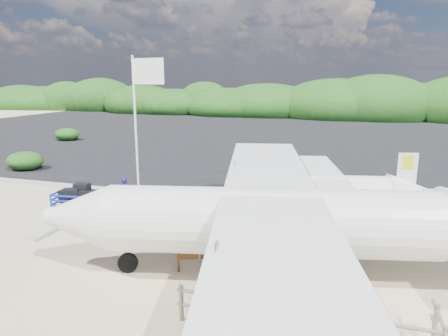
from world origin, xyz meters
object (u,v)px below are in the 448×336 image
Objects in this scene: baggage_cart at (82,214)px; crew_a at (125,194)px; aircraft_small at (166,131)px; crew_b at (176,204)px; flagpole at (141,233)px; signboard at (200,271)px; crew_c at (252,217)px; aircraft_large at (411,158)px.

crew_a is (1.69, 0.94, 0.83)m from baggage_cart.
crew_b is at bearing 103.16° from aircraft_small.
flagpole reaches higher than signboard.
crew_a is at bearing 131.95° from flagpole.
crew_c reaches higher than baggage_cart.
crew_b reaches higher than signboard.
crew_a is at bearing 98.65° from aircraft_small.
signboard is 7.08m from crew_a.
crew_a is 29.12m from aircraft_small.
crew_b reaches higher than aircraft_small.
baggage_cart is 3.88m from flagpole.
crew_c reaches higher than aircraft_small.
flagpole is 4.11m from signboard.
crew_a is at bearing 121.08° from signboard.
aircraft_small is at bearing 113.35° from flagpole.
signboard is (3.39, -2.33, 0.00)m from flagpole.
aircraft_small is at bearing 98.18° from signboard.
crew_a is at bearing 38.00° from aircraft_large.
crew_a is 6.52m from crew_c.
aircraft_large is 26.88m from aircraft_small.
baggage_cart is at bearing 94.92° from aircraft_small.
baggage_cart is 2.11m from crew_a.
flagpole reaches higher than baggage_cart.
baggage_cart is 7.92m from signboard.
baggage_cart is 29.43m from aircraft_small.
crew_c is 21.00m from aircraft_large.
aircraft_large reaches higher than crew_c.
aircraft_large is (16.27, 18.78, 0.00)m from baggage_cart.
aircraft_small is at bearing -91.05° from crew_a.
crew_a is 0.09× the size of aircraft_large.
signboard is 3.36m from crew_c.
baggage_cart is at bearing 18.33° from crew_b.
flagpole is 3.80× the size of crew_c.
aircraft_large is at bearing 147.04° from aircraft_small.
flagpole is at bearing 100.51° from aircraft_small.
signboard is at bearing -34.58° from flagpole.
aircraft_small is at bearing -48.14° from crew_b.
baggage_cart is at bearing -28.69° from crew_c.
crew_b is (4.60, 0.20, 0.87)m from baggage_cart.
crew_c is (8.05, -0.52, 0.91)m from baggage_cart.
crew_b reaches higher than crew_a.
signboard is 0.87× the size of crew_b.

